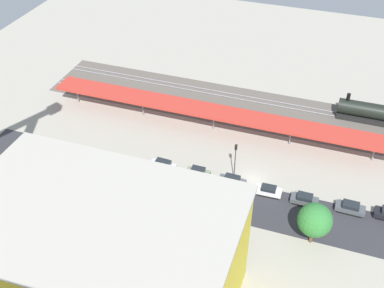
% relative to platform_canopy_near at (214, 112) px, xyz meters
% --- Properties ---
extents(ground_plane, '(153.04, 153.04, 0.00)m').
position_rel_platform_canopy_near_xyz_m(ground_plane, '(-10.53, 11.75, -3.88)').
color(ground_plane, '#9E998C').
rests_on(ground_plane, ground).
extents(rail_bed, '(95.70, 14.73, 0.01)m').
position_rel_platform_canopy_near_xyz_m(rail_bed, '(-10.53, -9.08, -3.88)').
color(rail_bed, '#5B544C').
rests_on(rail_bed, ground).
extents(street_asphalt, '(95.68, 9.34, 0.01)m').
position_rel_platform_canopy_near_xyz_m(street_asphalt, '(-10.53, 17.40, -3.88)').
color(street_asphalt, '#2D2D33').
rests_on(street_asphalt, ground).
extents(track_rails, '(95.65, 8.29, 0.12)m').
position_rel_platform_canopy_near_xyz_m(track_rails, '(-10.53, -9.08, -3.70)').
color(track_rails, '#9E9EA8').
rests_on(track_rails, ground).
extents(platform_canopy_near, '(64.38, 5.07, 4.14)m').
position_rel_platform_canopy_near_xyz_m(platform_canopy_near, '(0.00, 0.00, 0.00)').
color(platform_canopy_near, '#B73328').
rests_on(platform_canopy_near, ground).
extents(locomotive, '(15.40, 3.09, 5.28)m').
position_rel_platform_canopy_near_xyz_m(locomotive, '(-29.33, -12.28, -1.99)').
color(locomotive, black).
rests_on(locomotive, ground).
extents(parked_car_2, '(4.48, 1.92, 1.67)m').
position_rel_platform_canopy_near_xyz_m(parked_car_2, '(-26.23, 13.95, -3.15)').
color(parked_car_2, black).
rests_on(parked_car_2, ground).
extents(parked_car_3, '(4.27, 1.84, 1.67)m').
position_rel_platform_canopy_near_xyz_m(parked_car_3, '(-19.30, 14.43, -3.15)').
color(parked_car_3, black).
rests_on(parked_car_3, ground).
extents(parked_car_4, '(4.25, 1.91, 1.52)m').
position_rel_platform_canopy_near_xyz_m(parked_car_4, '(-13.57, 14.25, -3.20)').
color(parked_car_4, black).
rests_on(parked_car_4, ground).
extents(parked_car_5, '(4.49, 1.87, 1.72)m').
position_rel_platform_canopy_near_xyz_m(parked_car_5, '(-7.47, 14.00, -3.12)').
color(parked_car_5, black).
rests_on(parked_car_5, ground).
extents(parked_car_6, '(4.02, 1.85, 1.79)m').
position_rel_platform_canopy_near_xyz_m(parked_car_6, '(-1.57, 14.01, -3.09)').
color(parked_car_6, black).
rests_on(parked_car_6, ground).
extents(parked_car_7, '(4.63, 1.99, 1.83)m').
position_rel_platform_canopy_near_xyz_m(parked_car_7, '(4.64, 14.16, -3.08)').
color(parked_car_7, black).
rests_on(parked_car_7, ground).
extents(construction_building, '(31.07, 20.06, 15.52)m').
position_rel_platform_canopy_near_xyz_m(construction_building, '(1.64, 40.28, 3.88)').
color(construction_building, yellow).
rests_on(construction_building, ground).
extents(construction_roof_slab, '(31.67, 20.66, 0.40)m').
position_rel_platform_canopy_near_xyz_m(construction_roof_slab, '(1.64, 40.28, 11.84)').
color(construction_roof_slab, '#ADA89E').
rests_on(construction_roof_slab, construction_building).
extents(box_truck_0, '(8.28, 2.90, 3.27)m').
position_rel_platform_canopy_near_xyz_m(box_truck_0, '(0.48, 24.05, -2.27)').
color(box_truck_0, black).
rests_on(box_truck_0, ground).
extents(street_tree_1, '(4.92, 4.92, 6.91)m').
position_rel_platform_canopy_near_xyz_m(street_tree_1, '(-21.35, 21.98, 0.55)').
color(street_tree_1, brown).
rests_on(street_tree_1, ground).
extents(street_tree_2, '(4.41, 4.41, 7.69)m').
position_rel_platform_canopy_near_xyz_m(street_tree_2, '(4.95, 22.71, 1.57)').
color(street_tree_2, brown).
rests_on(street_tree_2, ground).
extents(traffic_light, '(0.50, 0.36, 7.11)m').
position_rel_platform_canopy_near_xyz_m(traffic_light, '(-7.37, 12.43, 0.78)').
color(traffic_light, '#333333').
rests_on(traffic_light, ground).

